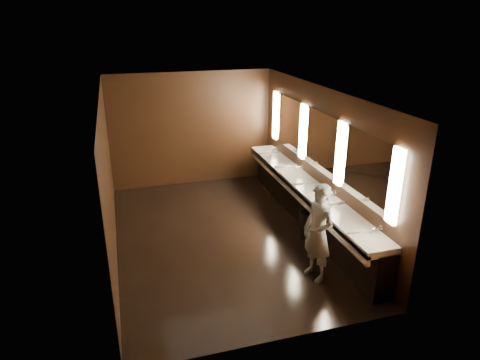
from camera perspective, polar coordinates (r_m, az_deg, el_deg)
The scene contains 10 objects.
floor at distance 8.45m, azimuth -2.36°, elevation -7.44°, with size 6.00×6.00×0.00m, color black.
ceiling at distance 7.52m, azimuth -2.69°, elevation 11.62°, with size 4.00×6.00×0.02m, color #2D2D2B.
wall_back at distance 10.69m, azimuth -6.44°, elevation 6.73°, with size 4.00×0.02×2.80m, color black.
wall_front at distance 5.27m, azimuth 5.50°, elevation -9.07°, with size 4.00×0.02×2.80m, color black.
wall_left at distance 7.68m, azimuth -17.14°, elevation 0.05°, with size 0.02×6.00×2.80m, color black.
wall_right at distance 8.55m, azimuth 10.62°, elevation 2.78°, with size 0.02×6.00×2.80m, color black.
sink_counter at distance 8.79m, azimuth 9.01°, elevation -2.93°, with size 0.55×5.40×1.01m.
mirror_band at distance 8.44m, azimuth 10.66°, elevation 5.02°, with size 0.06×5.03×1.15m.
person at distance 6.94m, azimuth 10.37°, elevation -6.95°, with size 0.59×0.39×1.63m, color #9CBCE9.
trash_bin at distance 8.37m, azimuth 9.06°, elevation -5.91°, with size 0.35×0.35×0.54m, color black.
Camera 1 is at (-1.76, -7.21, 4.05)m, focal length 32.00 mm.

